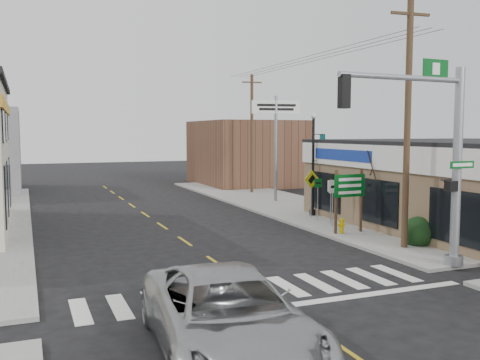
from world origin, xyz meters
name	(u,v)px	position (x,y,z in m)	size (l,w,h in m)	color
ground	(262,294)	(0.00, 0.00, 0.00)	(140.00, 140.00, 0.00)	black
sidewalk_right	(312,212)	(9.00, 13.00, 0.07)	(6.00, 38.00, 0.13)	gray
center_line	(185,241)	(0.00, 8.00, 0.01)	(0.12, 56.00, 0.01)	gold
crosswalk	(257,290)	(0.00, 0.40, 0.01)	(11.00, 2.20, 0.01)	silver
bldg_distant_right	(246,153)	(12.00, 30.00, 2.80)	(8.00, 10.00, 5.60)	brown
suv	(228,317)	(-2.47, -3.71, 0.88)	(2.91, 6.31, 1.75)	#A4A7A9
traffic_signal_pole	(439,146)	(6.39, 0.15, 4.18)	(5.38, 0.39, 6.82)	gray
guide_sign	(349,192)	(7.18, 6.47, 1.96)	(1.62, 0.14, 2.83)	#4C3823
fire_hydrant	(342,225)	(6.79, 6.45, 0.51)	(0.22, 0.22, 0.69)	#D3AE05
ped_crossing_sign	(311,185)	(7.69, 10.75, 1.88)	(0.99, 0.07, 2.54)	gray
lamp_post	(314,157)	(8.26, 11.49, 3.32)	(0.71, 0.56, 5.49)	black
dance_center_sign	(276,122)	(9.00, 17.76, 5.27)	(3.22, 0.20, 6.84)	gray
bare_tree	(383,157)	(8.87, 6.35, 3.49)	(2.13, 2.13, 4.27)	black
shrub_front	(418,232)	(8.35, 3.29, 0.61)	(1.29, 1.29, 0.96)	#203C17
shrub_back	(397,214)	(10.76, 7.61, 0.60)	(1.24, 1.24, 0.93)	black
utility_pole_near	(407,121)	(7.50, 3.08, 5.04)	(1.67, 0.25, 9.58)	#4F3429
utility_pole_far	(252,132)	(9.50, 22.88, 4.60)	(1.52, 0.23, 8.71)	#3B2B19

